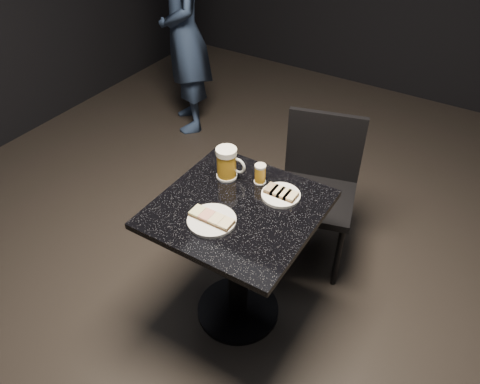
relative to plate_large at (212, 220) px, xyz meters
The scene contains 10 objects.
floor 0.77m from the plate_large, 73.61° to the left, with size 6.00×6.00×0.00m, color black.
plate_large is the anchor object (origin of this frame).
plate_small 0.35m from the plate_large, 60.93° to the left, with size 0.18×0.18×0.01m, color white.
patron 2.11m from the plate_large, 130.23° to the left, with size 0.58×0.38×1.59m, color #202E4E.
table 0.29m from the plate_large, 73.61° to the left, with size 0.70×0.70×0.75m.
beer_mug 0.33m from the plate_large, 111.17° to the left, with size 0.15×0.10×0.16m.
beer_tumbler 0.35m from the plate_large, 84.06° to the left, with size 0.06×0.06×0.10m.
chair 0.85m from the plate_large, 78.31° to the left, with size 0.52×0.52×0.88m.
canapes_on_plate_large 0.02m from the plate_large, ahead, with size 0.20×0.07×0.02m.
canapes_on_plate_small 0.35m from the plate_large, 60.93° to the left, with size 0.15×0.07×0.02m.
Camera 1 is at (0.84, -1.33, 2.11)m, focal length 35.00 mm.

